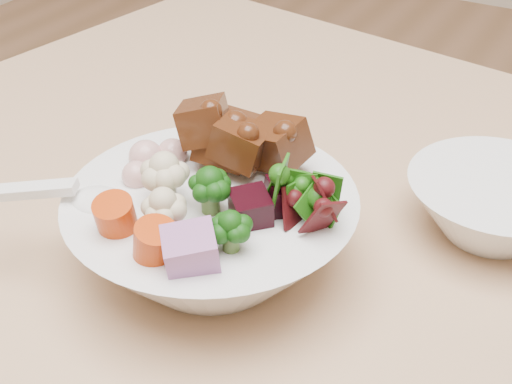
% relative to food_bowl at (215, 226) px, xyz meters
% --- Properties ---
extents(food_bowl, '(0.23, 0.23, 0.12)m').
position_rel_food_bowl_xyz_m(food_bowl, '(0.00, 0.00, 0.00)').
color(food_bowl, white).
rests_on(food_bowl, dining_table).
extents(soup_spoon, '(0.13, 0.08, 0.03)m').
position_rel_food_bowl_xyz_m(soup_spoon, '(-0.09, -0.05, 0.03)').
color(soup_spoon, white).
rests_on(soup_spoon, food_bowl).
extents(side_bowl, '(0.15, 0.15, 0.05)m').
position_rel_food_bowl_xyz_m(side_bowl, '(0.18, 0.16, -0.01)').
color(side_bowl, white).
rests_on(side_bowl, dining_table).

